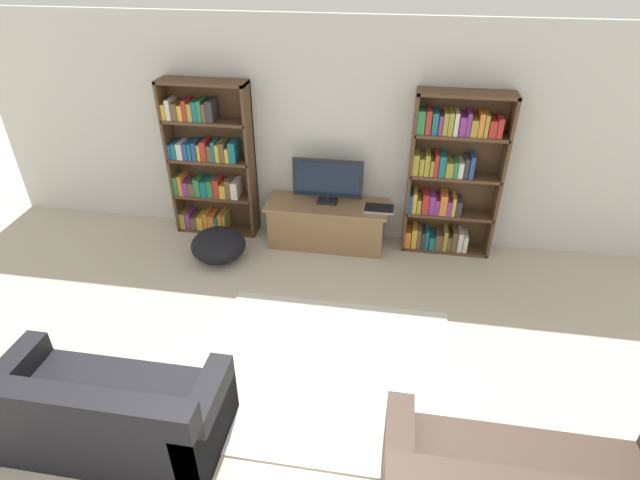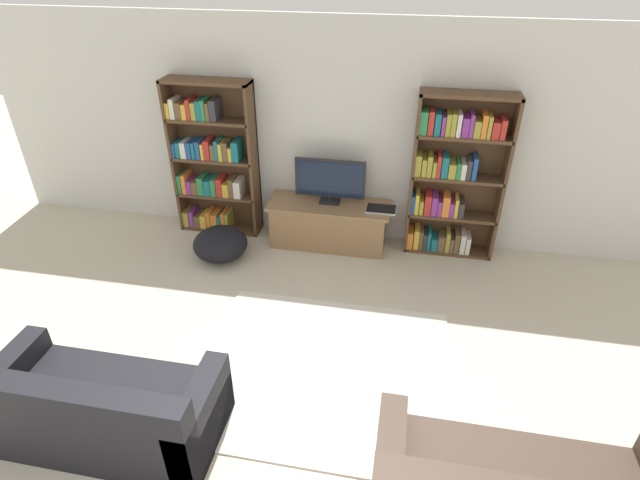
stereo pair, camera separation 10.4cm
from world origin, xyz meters
name	(u,v)px [view 2 (the right image)]	position (x,y,z in m)	size (l,w,h in m)	color
wall_back	(345,135)	(0.00, 4.23, 1.30)	(8.80, 0.06, 2.60)	silver
bookshelf_left	(212,161)	(-1.61, 4.05, 0.92)	(1.03, 0.30, 1.91)	#513823
bookshelf_right	(452,179)	(1.25, 4.05, 0.94)	(1.03, 0.30, 1.91)	#513823
tv_stand	(329,224)	(-0.13, 3.91, 0.28)	(1.46, 0.52, 0.55)	#8E6B47
television	(330,180)	(-0.13, 3.96, 0.84)	(0.83, 0.16, 0.55)	black
laptop	(381,209)	(0.49, 3.87, 0.56)	(0.35, 0.23, 0.03)	#B7B7BC
area_rug	(323,370)	(0.19, 1.80, 0.01)	(2.19, 1.91, 0.02)	beige
couch_left_sectional	(102,410)	(-1.32, 0.86, 0.27)	(1.73, 0.81, 0.80)	black
beanbag_ottoman	(220,244)	(-1.33, 3.38, 0.18)	(0.64, 0.64, 0.36)	black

